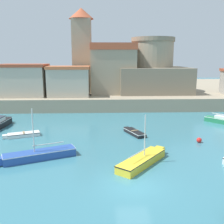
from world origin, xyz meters
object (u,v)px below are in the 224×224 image
object	(u,v)px
sailboat_blue_1	(38,155)
mooring_buoy	(199,140)
sailboat_yellow_2	(143,160)
harbor_shed_near_wharf	(69,81)
dinghy_white_5	(23,135)
fortress	(152,73)
dinghy_black_0	(134,132)
church	(107,65)
harbor_shed_mid_row	(24,80)

from	to	relation	value
sailboat_blue_1	mooring_buoy	size ratio (longest dim) A/B	12.55
sailboat_yellow_2	mooring_buoy	xyz separation A→B (m)	(7.03, 5.55, -0.12)
harbor_shed_near_wharf	sailboat_blue_1	bearing A→B (deg)	-90.06
sailboat_blue_1	dinghy_white_5	bearing A→B (deg)	116.16
sailboat_yellow_2	harbor_shed_near_wharf	bearing A→B (deg)	109.85
sailboat_yellow_2	fortress	xyz separation A→B (m)	(6.75, 31.87, 5.56)
sailboat_blue_1	harbor_shed_near_wharf	size ratio (longest dim) A/B	0.93
dinghy_black_0	harbor_shed_near_wharf	world-z (taller)	harbor_shed_near_wharf
dinghy_black_0	church	bearing A→B (deg)	96.31
dinghy_black_0	dinghy_white_5	size ratio (longest dim) A/B	0.98
sailboat_yellow_2	church	distance (m)	33.57
dinghy_black_0	sailboat_blue_1	size ratio (longest dim) A/B	0.60
dinghy_black_0	harbor_shed_near_wharf	distance (m)	19.81
sailboat_yellow_2	mooring_buoy	bearing A→B (deg)	38.27
dinghy_black_0	harbor_shed_near_wharf	size ratio (longest dim) A/B	0.55
sailboat_yellow_2	dinghy_white_5	xyz separation A→B (m)	(-12.72, 8.54, -0.14)
sailboat_blue_1	sailboat_yellow_2	distance (m)	9.40
mooring_buoy	harbor_shed_mid_row	world-z (taller)	harbor_shed_mid_row
dinghy_black_0	harbor_shed_mid_row	bearing A→B (deg)	135.81
dinghy_black_0	dinghy_white_5	xyz separation A→B (m)	(-13.11, -0.43, 0.00)
fortress	harbor_shed_mid_row	world-z (taller)	fortress
dinghy_black_0	sailboat_blue_1	distance (m)	12.20
harbor_shed_near_wharf	harbor_shed_mid_row	bearing A→B (deg)	176.55
sailboat_blue_1	fortress	xyz separation A→B (m)	(16.03, 30.34, 5.54)
dinghy_white_5	fortress	xyz separation A→B (m)	(19.47, 23.33, 5.71)
sailboat_blue_1	harbor_shed_mid_row	distance (m)	26.26
sailboat_yellow_2	sailboat_blue_1	bearing A→B (deg)	170.65
mooring_buoy	harbor_shed_mid_row	size ratio (longest dim) A/B	0.07
dinghy_white_5	harbor_shed_mid_row	size ratio (longest dim) A/B	0.51
dinghy_black_0	fortress	bearing A→B (deg)	74.49
sailboat_blue_1	harbor_shed_near_wharf	distance (m)	24.52
sailboat_yellow_2	dinghy_white_5	distance (m)	15.32
church	harbor_shed_mid_row	size ratio (longest dim) A/B	1.94
dinghy_white_5	mooring_buoy	size ratio (longest dim) A/B	7.59
church	fortress	size ratio (longest dim) A/B	1.17
church	dinghy_white_5	bearing A→B (deg)	-113.44
dinghy_black_0	mooring_buoy	size ratio (longest dim) A/B	7.47
harbor_shed_mid_row	fortress	bearing A→B (deg)	13.49
dinghy_black_0	sailboat_blue_1	xyz separation A→B (m)	(-9.67, -7.44, 0.17)
mooring_buoy	church	size ratio (longest dim) A/B	0.03
dinghy_white_5	harbor_shed_near_wharf	size ratio (longest dim) A/B	0.56
harbor_shed_near_wharf	fortress	bearing A→B (deg)	21.31
sailboat_yellow_2	church	size ratio (longest dim) A/B	0.37
sailboat_yellow_2	harbor_shed_near_wharf	distance (m)	27.62
dinghy_black_0	fortress	size ratio (longest dim) A/B	0.30
dinghy_black_0	church	size ratio (longest dim) A/B	0.26
sailboat_yellow_2	fortress	size ratio (longest dim) A/B	0.43
sailboat_yellow_2	dinghy_black_0	bearing A→B (deg)	87.49
sailboat_yellow_2	church	bearing A→B (deg)	93.91
dinghy_black_0	sailboat_blue_1	bearing A→B (deg)	-142.44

